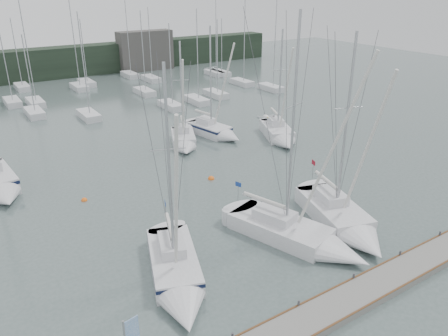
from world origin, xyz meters
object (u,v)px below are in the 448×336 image
at_px(sailboat_mid_e, 280,136).
at_px(buoy_c, 84,200).
at_px(sailboat_near_right, 347,224).
at_px(sailboat_mid_d, 217,132).
at_px(sailboat_near_center, 308,240).
at_px(sailboat_near_left, 178,279).
at_px(sailboat_mid_c, 184,142).
at_px(buoy_b, 211,179).

height_order(sailboat_mid_e, buoy_c, sailboat_mid_e).
bearing_deg(sailboat_near_right, sailboat_mid_d, 98.43).
distance_m(sailboat_near_center, sailboat_mid_d, 21.77).
bearing_deg(sailboat_near_center, buoy_c, 107.57).
xyz_separation_m(sailboat_near_left, sailboat_mid_c, (10.57, 18.93, 0.02)).
bearing_deg(sailboat_mid_e, sailboat_mid_d, 159.36).
relative_size(sailboat_near_right, buoy_c, 29.88).
bearing_deg(buoy_b, sailboat_near_left, -128.92).
relative_size(sailboat_near_left, buoy_c, 27.90).
xyz_separation_m(sailboat_mid_c, sailboat_mid_d, (4.45, 0.90, 0.01)).
height_order(sailboat_near_left, sailboat_near_right, sailboat_near_right).
height_order(sailboat_near_left, buoy_b, sailboat_near_left).
bearing_deg(sailboat_near_center, sailboat_mid_d, 54.97).
relative_size(sailboat_near_center, sailboat_mid_c, 1.38).
relative_size(sailboat_near_left, sailboat_near_right, 0.93).
bearing_deg(sailboat_near_center, sailboat_mid_e, 37.24).
height_order(sailboat_mid_d, buoy_b, sailboat_mid_d).
relative_size(sailboat_near_center, buoy_b, 27.53).
bearing_deg(buoy_c, buoy_b, -10.91).
bearing_deg(sailboat_mid_e, sailboat_mid_c, -178.67).
height_order(sailboat_mid_c, buoy_b, sailboat_mid_c).
relative_size(sailboat_near_left, buoy_b, 23.43).
height_order(sailboat_near_center, buoy_b, sailboat_near_center).
height_order(sailboat_near_left, sailboat_mid_c, sailboat_near_left).
height_order(sailboat_near_center, sailboat_mid_e, sailboat_near_center).
bearing_deg(sailboat_near_center, buoy_b, 71.04).
distance_m(sailboat_mid_c, sailboat_mid_e, 10.02).
height_order(sailboat_mid_d, sailboat_mid_e, sailboat_mid_d).
distance_m(sailboat_near_right, buoy_c, 19.29).
distance_m(sailboat_near_left, sailboat_mid_e, 24.97).
height_order(sailboat_near_center, sailboat_near_right, sailboat_near_center).
height_order(sailboat_near_left, sailboat_mid_e, sailboat_near_left).
distance_m(sailboat_near_right, buoy_b, 12.41).
relative_size(sailboat_near_left, sailboat_mid_d, 1.06).
relative_size(sailboat_near_center, sailboat_mid_e, 1.27).
bearing_deg(sailboat_mid_d, sailboat_mid_c, -179.88).
relative_size(sailboat_near_right, sailboat_mid_d, 1.14).
distance_m(sailboat_near_center, buoy_b, 11.94).
relative_size(sailboat_mid_c, buoy_c, 23.76).
height_order(sailboat_near_center, sailboat_mid_d, sailboat_near_center).
relative_size(sailboat_mid_d, sailboat_mid_e, 1.02).
bearing_deg(sailboat_mid_c, sailboat_near_right, -62.03).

